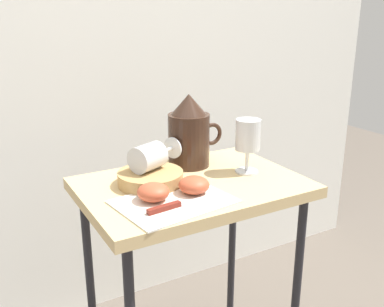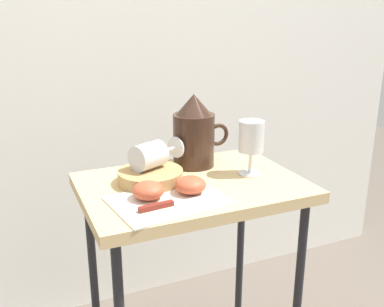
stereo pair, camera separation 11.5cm
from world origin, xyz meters
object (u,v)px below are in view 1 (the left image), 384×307
object	(u,v)px
apple_half_right	(194,185)
knife	(176,205)
pitcher	(189,137)
basket_tray	(151,178)
wine_glass_upright	(248,138)
table	(192,208)
wine_glass_tipped_near	(149,157)
apple_half_left	(153,192)

from	to	relation	value
apple_half_right	knife	distance (m)	0.09
pitcher	basket_tray	bearing A→B (deg)	-152.95
wine_glass_upright	table	bearing A→B (deg)	177.13
table	wine_glass_tipped_near	bearing A→B (deg)	149.55
pitcher	apple_half_left	world-z (taller)	pitcher
table	pitcher	distance (m)	0.21
pitcher	wine_glass_upright	bearing A→B (deg)	-49.64
wine_glass_upright	wine_glass_tipped_near	xyz separation A→B (m)	(-0.27, 0.07, -0.03)
apple_half_right	knife	size ratio (longest dim) A/B	0.36
pitcher	apple_half_right	distance (m)	0.23
table	wine_glass_upright	world-z (taller)	wine_glass_upright
basket_tray	wine_glass_tipped_near	bearing A→B (deg)	73.46
apple_half_right	basket_tray	bearing A→B (deg)	120.19
apple_half_left	knife	size ratio (longest dim) A/B	0.36
knife	pitcher	bearing A→B (deg)	54.90
apple_half_left	knife	bearing A→B (deg)	-63.81
pitcher	apple_half_left	xyz separation A→B (m)	(-0.20, -0.19, -0.06)
basket_tray	table	bearing A→B (deg)	-21.63
wine_glass_tipped_near	knife	world-z (taller)	wine_glass_tipped_near
wine_glass_tipped_near	apple_half_left	world-z (taller)	wine_glass_tipped_near
basket_tray	wine_glass_upright	xyz separation A→B (m)	(0.27, -0.05, 0.08)
pitcher	apple_half_right	size ratio (longest dim) A/B	2.75
basket_tray	apple_half_left	size ratio (longest dim) A/B	2.23
wine_glass_upright	wine_glass_tipped_near	distance (m)	0.28
basket_tray	apple_half_left	distance (m)	0.11
wine_glass_upright	apple_half_left	xyz separation A→B (m)	(-0.31, -0.06, -0.07)
table	wine_glass_tipped_near	world-z (taller)	wine_glass_tipped_near
basket_tray	wine_glass_tipped_near	world-z (taller)	wine_glass_tipped_near
wine_glass_tipped_near	apple_half_right	bearing A→B (deg)	-64.84
pitcher	wine_glass_tipped_near	world-z (taller)	pitcher
wine_glass_upright	apple_half_right	bearing A→B (deg)	-162.73
wine_glass_tipped_near	knife	xyz separation A→B (m)	(-0.02, -0.18, -0.06)
apple_half_right	knife	world-z (taller)	apple_half_right
wine_glass_upright	apple_half_left	bearing A→B (deg)	-169.89
basket_tray	knife	distance (m)	0.16
basket_tray	apple_half_left	world-z (taller)	apple_half_left
basket_tray	apple_half_right	xyz separation A→B (m)	(0.07, -0.11, 0.01)
basket_tray	apple_half_left	xyz separation A→B (m)	(-0.04, -0.10, 0.01)
wine_glass_tipped_near	apple_half_right	distance (m)	0.15
apple_half_left	apple_half_right	world-z (taller)	same
table	basket_tray	world-z (taller)	basket_tray
wine_glass_upright	knife	size ratio (longest dim) A/B	0.72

